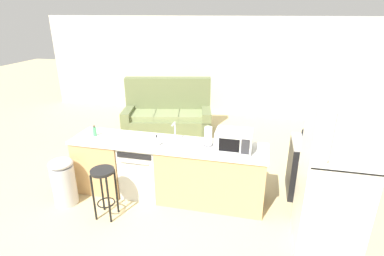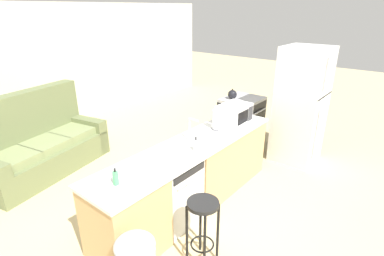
{
  "view_description": "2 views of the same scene",
  "coord_description": "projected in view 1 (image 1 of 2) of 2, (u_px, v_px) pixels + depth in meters",
  "views": [
    {
      "loc": [
        1.44,
        -3.83,
        2.71
      ],
      "look_at": [
        0.37,
        0.71,
        0.88
      ],
      "focal_mm": 28.0,
      "sensor_mm": 36.0,
      "label": 1
    },
    {
      "loc": [
        -2.47,
        -2.14,
        2.49
      ],
      "look_at": [
        0.6,
        0.36,
        0.89
      ],
      "focal_mm": 28.0,
      "sensor_mm": 36.0,
      "label": 2
    }
  ],
  "objects": [
    {
      "name": "wall_back",
      "position": [
        219.0,
        67.0,
        8.04
      ],
      "size": [
        10.0,
        0.06,
        2.6
      ],
      "color": "beige",
      "rests_on": "ground_plane"
    },
    {
      "name": "paper_towel_roll",
      "position": [
        208.0,
        137.0,
        4.28
      ],
      "size": [
        0.14,
        0.14,
        0.28
      ],
      "color": "#4C4C51",
      "rests_on": "kitchen_counter"
    },
    {
      "name": "trash_bin",
      "position": [
        64.0,
        181.0,
        4.4
      ],
      "size": [
        0.35,
        0.35,
        0.74
      ],
      "color": "#B7B7BC",
      "rests_on": "ground_plane"
    },
    {
      "name": "couch",
      "position": [
        168.0,
        116.0,
        7.07
      ],
      "size": [
        2.15,
        1.31,
        1.27
      ],
      "color": "#667047",
      "rests_on": "ground_plane"
    },
    {
      "name": "bar_stool",
      "position": [
        104.0,
        183.0,
        4.06
      ],
      "size": [
        0.32,
        0.32,
        0.74
      ],
      "color": "black",
      "rests_on": "ground_plane"
    },
    {
      "name": "dish_soap_bottle",
      "position": [
        95.0,
        132.0,
        4.63
      ],
      "size": [
        0.06,
        0.06,
        0.18
      ],
      "color": "#4CB266",
      "rests_on": "kitchen_counter"
    },
    {
      "name": "soap_bottle",
      "position": [
        157.0,
        142.0,
        4.27
      ],
      "size": [
        0.06,
        0.06,
        0.18
      ],
      "color": "silver",
      "rests_on": "kitchen_counter"
    },
    {
      "name": "kettle",
      "position": [
        307.0,
        132.0,
        4.56
      ],
      "size": [
        0.21,
        0.17,
        0.19
      ],
      "color": "black",
      "rests_on": "stove_range"
    },
    {
      "name": "kitchen_counter",
      "position": [
        173.0,
        172.0,
        4.57
      ],
      "size": [
        2.94,
        0.66,
        0.9
      ],
      "color": "tan",
      "rests_on": "ground_plane"
    },
    {
      "name": "refrigerator",
      "position": [
        335.0,
        175.0,
        3.42
      ],
      "size": [
        0.72,
        0.73,
        1.94
      ],
      "color": "silver",
      "rests_on": "ground_plane"
    },
    {
      "name": "dishwasher",
      "position": [
        143.0,
        168.0,
        4.67
      ],
      "size": [
        0.58,
        0.61,
        0.84
      ],
      "color": "silver",
      "rests_on": "ground_plane"
    },
    {
      "name": "microwave",
      "position": [
        234.0,
        140.0,
        4.15
      ],
      "size": [
        0.5,
        0.37,
        0.28
      ],
      "color": "white",
      "rests_on": "kitchen_counter"
    },
    {
      "name": "stove_range",
      "position": [
        315.0,
        169.0,
        4.6
      ],
      "size": [
        0.76,
        0.68,
        0.9
      ],
      "color": "black",
      "rests_on": "ground_plane"
    },
    {
      "name": "sink_faucet",
      "position": [
        175.0,
        133.0,
        4.43
      ],
      "size": [
        0.07,
        0.18,
        0.3
      ],
      "color": "silver",
      "rests_on": "kitchen_counter"
    },
    {
      "name": "ground_plane",
      "position": [
        159.0,
        193.0,
        4.77
      ],
      "size": [
        24.0,
        24.0,
        0.0
      ],
      "primitive_type": "plane",
      "color": "tan"
    }
  ]
}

